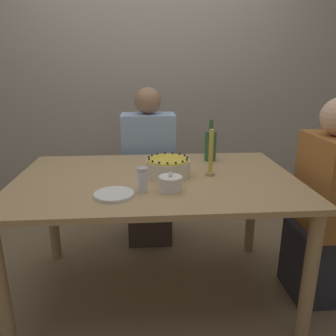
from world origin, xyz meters
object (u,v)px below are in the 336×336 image
(cake, at_px, (168,167))
(sugar_shaker, at_px, (142,180))
(candle, at_px, (211,157))
(bottle, at_px, (210,145))
(person_man_blue_shirt, at_px, (149,177))
(sugar_bowl, at_px, (170,183))
(person_woman_floral, at_px, (325,216))

(cake, bearing_deg, sugar_shaker, -121.03)
(candle, bearing_deg, bottle, 78.79)
(bottle, bearing_deg, candle, -101.21)
(sugar_shaker, bearing_deg, candle, 31.13)
(sugar_shaker, distance_m, person_man_blue_shirt, 0.97)
(candle, height_order, person_man_blue_shirt, person_man_blue_shirt)
(cake, xyz_separation_m, sugar_bowl, (-0.01, -0.23, -0.01))
(person_woman_floral, bearing_deg, person_man_blue_shirt, 52.57)
(sugar_bowl, bearing_deg, person_man_blue_shirt, 95.79)
(person_woman_floral, bearing_deg, cake, 84.02)
(sugar_shaker, bearing_deg, cake, 58.97)
(person_man_blue_shirt, bearing_deg, person_woman_floral, 142.57)
(cake, bearing_deg, sugar_bowl, -91.37)
(sugar_shaker, relative_size, person_woman_floral, 0.10)
(candle, bearing_deg, person_man_blue_shirt, 116.29)
(sugar_bowl, xyz_separation_m, person_woman_floral, (0.92, 0.14, -0.28))
(person_man_blue_shirt, bearing_deg, cake, 98.22)
(cake, height_order, sugar_shaker, sugar_shaker)
(cake, distance_m, person_man_blue_shirt, 0.75)
(candle, bearing_deg, cake, 178.30)
(sugar_shaker, bearing_deg, person_woman_floral, 7.75)
(sugar_bowl, height_order, candle, candle)
(candle, relative_size, person_woman_floral, 0.22)
(cake, xyz_separation_m, person_woman_floral, (0.92, -0.10, -0.29))
(sugar_shaker, bearing_deg, person_man_blue_shirt, 87.13)
(candle, xyz_separation_m, person_man_blue_shirt, (-0.34, 0.69, -0.34))
(cake, relative_size, sugar_bowl, 2.11)
(sugar_shaker, xyz_separation_m, candle, (0.39, 0.23, 0.04))
(sugar_bowl, distance_m, candle, 0.34)
(sugar_bowl, relative_size, sugar_shaker, 0.94)
(person_man_blue_shirt, distance_m, person_woman_floral, 1.28)
(sugar_shaker, distance_m, person_woman_floral, 1.11)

